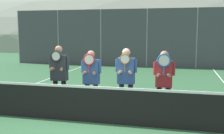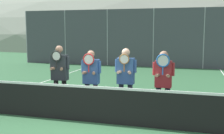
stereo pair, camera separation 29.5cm
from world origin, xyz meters
name	(u,v)px [view 1 (the left image)]	position (x,y,z in m)	size (l,w,h in m)	color
ground_plane	(93,122)	(0.00, 0.00, 0.00)	(120.00, 120.00, 0.00)	#2D5B38
hill_distant	(171,41)	(0.00, 54.96, 0.00)	(134.61, 74.78, 26.17)	gray
clubhouse_building	(177,38)	(1.71, 19.03, 1.61)	(17.37, 5.50, 3.19)	beige
fence_back	(147,38)	(0.00, 10.96, 1.78)	(17.69, 0.06, 3.56)	gray
tennis_net	(93,104)	(0.00, 0.00, 0.47)	(10.49, 0.09, 1.01)	gray
court_line_left_sideline	(19,90)	(-3.90, 3.00, 0.00)	(0.05, 16.00, 0.01)	white
player_leftmost	(59,73)	(-1.18, 0.69, 1.07)	(0.58, 0.34, 1.83)	black
player_center_left	(91,77)	(-0.26, 0.71, 1.01)	(0.56, 0.34, 1.71)	black
player_center_right	(126,76)	(0.67, 0.78, 1.05)	(0.57, 0.34, 1.78)	#232838
player_rightmost	(164,79)	(1.65, 0.68, 1.03)	(0.54, 0.34, 1.74)	#232838
car_far_left	(96,48)	(-3.99, 13.21, 0.95)	(4.27, 2.10, 1.89)	silver
car_left_of_center	(166,51)	(1.10, 13.01, 0.87)	(4.15, 1.94, 1.68)	silver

